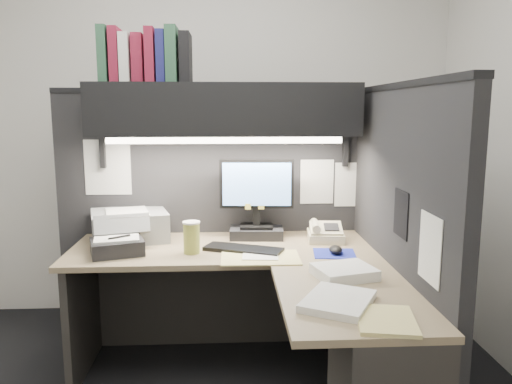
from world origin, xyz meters
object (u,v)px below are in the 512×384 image
telephone (326,234)px  notebook_stack (117,247)px  overhead_shelf (225,110)px  printer (130,225)px  keyboard (243,249)px  monitor (257,207)px  coffee_cup (192,238)px  desk (290,337)px

telephone → notebook_stack: (-1.18, -0.21, -0.00)m
overhead_shelf → printer: bearing=-179.9°
overhead_shelf → keyboard: 0.82m
telephone → printer: (-1.17, 0.09, 0.04)m
overhead_shelf → keyboard: bearing=-71.8°
monitor → telephone: size_ratio=2.22×
monitor → notebook_stack: (-0.77, -0.30, -0.15)m
keyboard → notebook_stack: (-0.68, -0.01, 0.03)m
keyboard → overhead_shelf: bearing=130.6°
overhead_shelf → notebook_stack: bearing=-152.8°
overhead_shelf → notebook_stack: (-0.59, -0.30, -0.73)m
keyboard → notebook_stack: notebook_stack is taller
notebook_stack → telephone: bearing=10.2°
telephone → printer: bearing=-179.2°
overhead_shelf → coffee_cup: bearing=-121.0°
overhead_shelf → telephone: bearing=-8.6°
monitor → notebook_stack: monitor is taller
telephone → notebook_stack: size_ratio=0.80×
keyboard → telephone: bearing=44.4°
monitor → telephone: 0.44m
desk → notebook_stack: 1.05m
keyboard → coffee_cup: coffee_cup is taller
notebook_stack → coffee_cup: bearing=-1.1°
desk → monitor: size_ratio=3.56×
overhead_shelf → monitor: overhead_shelf is taller
overhead_shelf → notebook_stack: 0.98m
printer → notebook_stack: bearing=-107.6°
monitor → keyboard: size_ratio=1.11×
keyboard → printer: (-0.67, 0.29, 0.08)m
desk → telephone: telephone is taller
monitor → telephone: bearing=-8.0°
monitor → keyboard: 0.35m
coffee_cup → printer: printer is taller
telephone → coffee_cup: coffee_cup is taller
desk → keyboard: 0.59m
overhead_shelf → telephone: size_ratio=7.20×
monitor → printer: bearing=-176.6°
overhead_shelf → printer: overhead_shelf is taller
monitor → notebook_stack: size_ratio=1.77×
desk → overhead_shelf: overhead_shelf is taller
telephone → coffee_cup: (-0.78, -0.22, 0.04)m
monitor → keyboard: (-0.09, -0.28, -0.18)m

